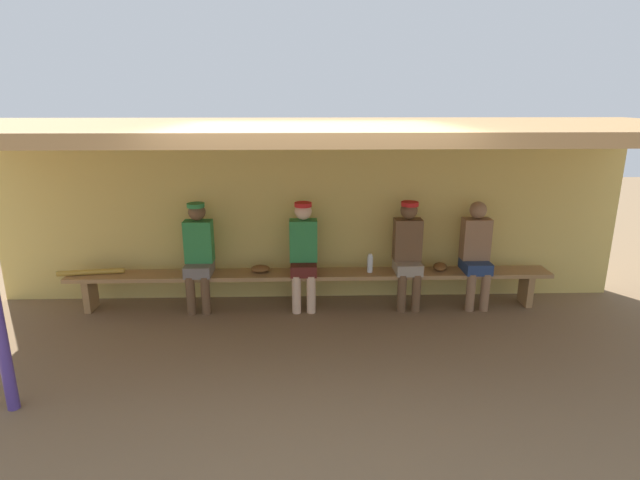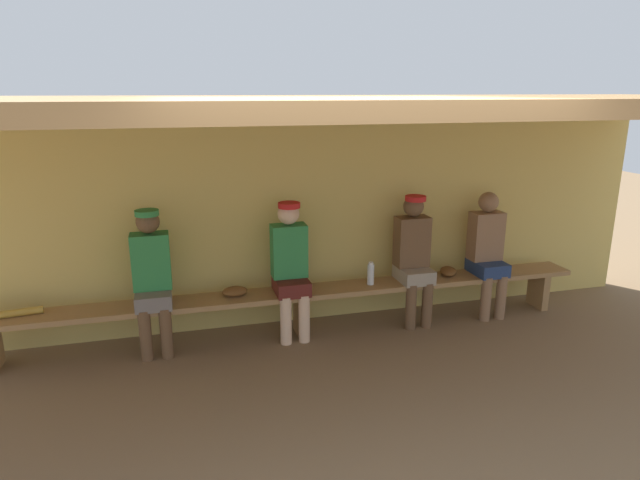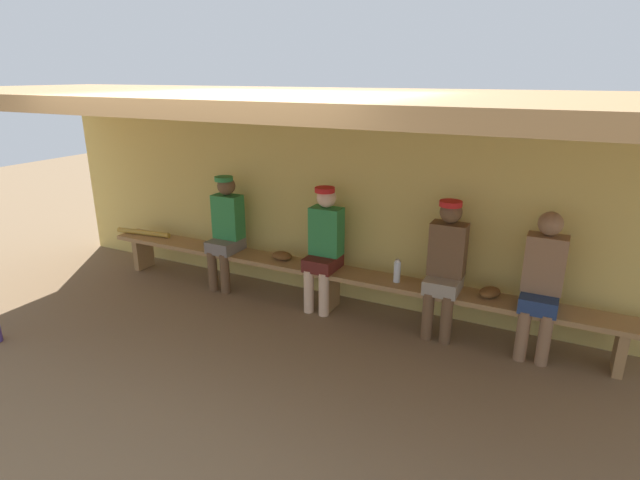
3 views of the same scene
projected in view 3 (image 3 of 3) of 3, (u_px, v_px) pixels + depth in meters
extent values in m
plane|color=brown|center=(252.00, 381.00, 4.25)|extent=(24.00, 24.00, 0.00)
cube|color=#D8BC60|center=(349.00, 202.00, 5.60)|extent=(8.00, 0.20, 2.20)
cube|color=#9E7547|center=(288.00, 99.00, 4.14)|extent=(8.00, 2.80, 0.12)
cube|color=#9E7547|center=(331.00, 272.00, 5.43)|extent=(6.00, 0.36, 0.05)
cube|color=#9E7547|center=(144.00, 253.00, 6.67)|extent=(0.08, 0.29, 0.41)
cube|color=#9E7547|center=(331.00, 291.00, 5.50)|extent=(0.08, 0.29, 0.41)
cube|color=#9E7547|center=(620.00, 350.00, 4.33)|extent=(0.08, 0.29, 0.41)
cube|color=navy|center=(539.00, 301.00, 4.50)|extent=(0.32, 0.40, 0.14)
cylinder|color=#8C6647|center=(522.00, 336.00, 4.50)|extent=(0.11, 0.11, 0.48)
cylinder|color=#8C6647|center=(544.00, 340.00, 4.42)|extent=(0.11, 0.11, 0.48)
cube|color=#8C6647|center=(545.00, 264.00, 4.47)|extent=(0.34, 0.20, 0.52)
sphere|color=#8C6647|center=(551.00, 224.00, 4.35)|extent=(0.21, 0.21, 0.21)
cube|color=slate|center=(226.00, 245.00, 5.97)|extent=(0.32, 0.40, 0.14)
cylinder|color=brown|center=(213.00, 271.00, 5.96)|extent=(0.11, 0.11, 0.48)
cylinder|color=brown|center=(225.00, 274.00, 5.89)|extent=(0.11, 0.11, 0.48)
cube|color=#2D8442|center=(228.00, 217.00, 5.93)|extent=(0.34, 0.20, 0.52)
sphere|color=brown|center=(226.00, 186.00, 5.82)|extent=(0.21, 0.21, 0.21)
cylinder|color=#2D8442|center=(224.00, 179.00, 5.76)|extent=(0.21, 0.21, 0.05)
cube|color=gray|center=(443.00, 284.00, 4.87)|extent=(0.32, 0.40, 0.14)
cylinder|color=brown|center=(428.00, 316.00, 4.86)|extent=(0.11, 0.11, 0.48)
cylinder|color=brown|center=(446.00, 320.00, 4.79)|extent=(0.11, 0.11, 0.48)
cube|color=brown|center=(448.00, 249.00, 4.83)|extent=(0.34, 0.20, 0.52)
sphere|color=brown|center=(451.00, 212.00, 4.72)|extent=(0.21, 0.21, 0.21)
cylinder|color=red|center=(451.00, 204.00, 4.66)|extent=(0.21, 0.21, 0.05)
cube|color=#591E19|center=(323.00, 263.00, 5.42)|extent=(0.32, 0.40, 0.14)
cylinder|color=beige|center=(309.00, 291.00, 5.42)|extent=(0.11, 0.11, 0.48)
cylinder|color=beige|center=(324.00, 294.00, 5.34)|extent=(0.11, 0.11, 0.48)
cube|color=#2D8442|center=(326.00, 231.00, 5.39)|extent=(0.34, 0.20, 0.52)
sphere|color=beige|center=(326.00, 197.00, 5.27)|extent=(0.21, 0.21, 0.21)
cylinder|color=red|center=(325.00, 190.00, 5.21)|extent=(0.21, 0.21, 0.05)
cylinder|color=silver|center=(397.00, 272.00, 5.07)|extent=(0.07, 0.07, 0.21)
cylinder|color=white|center=(398.00, 261.00, 5.03)|extent=(0.05, 0.05, 0.02)
ellipsoid|color=brown|center=(282.00, 256.00, 5.70)|extent=(0.24, 0.17, 0.09)
ellipsoid|color=brown|center=(490.00, 292.00, 4.75)|extent=(0.25, 0.29, 0.09)
cylinder|color=#B28C33|center=(143.00, 233.00, 6.57)|extent=(0.79, 0.17, 0.07)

